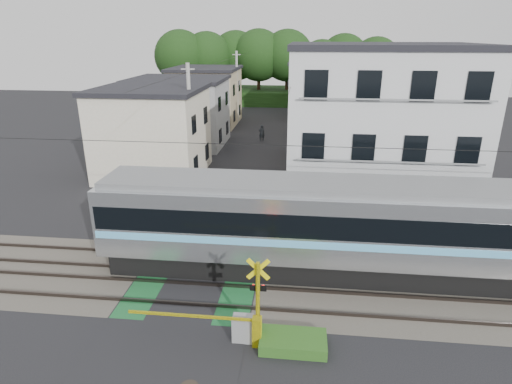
# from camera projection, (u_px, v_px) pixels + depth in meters

# --- Properties ---
(ground) EXTENTS (120.00, 120.00, 0.00)m
(ground) POSITION_uv_depth(u_px,v_px,m) (197.00, 278.00, 18.17)
(ground) COLOR black
(track_bed) EXTENTS (120.00, 120.00, 0.14)m
(track_bed) POSITION_uv_depth(u_px,v_px,m) (197.00, 278.00, 18.16)
(track_bed) COLOR #47423A
(track_bed) RESTS_ON ground
(crossing_signal_near) EXTENTS (4.74, 0.65, 3.09)m
(crossing_signal_near) POSITION_uv_depth(u_px,v_px,m) (245.00, 323.00, 14.25)
(crossing_signal_near) COLOR yellow
(crossing_signal_near) RESTS_ON ground
(crossing_signal_far) EXTENTS (4.74, 0.65, 3.09)m
(crossing_signal_far) POSITION_uv_depth(u_px,v_px,m) (163.00, 225.00, 21.60)
(crossing_signal_far) COLOR yellow
(crossing_signal_far) RESTS_ON ground
(apartment_block) EXTENTS (10.20, 8.36, 9.30)m
(apartment_block) POSITION_uv_depth(u_px,v_px,m) (377.00, 129.00, 24.53)
(apartment_block) COLOR silver
(apartment_block) RESTS_ON ground
(houses_row) EXTENTS (22.07, 31.35, 6.80)m
(houses_row) POSITION_uv_depth(u_px,v_px,m) (262.00, 106.00, 41.18)
(houses_row) COLOR silver
(houses_row) RESTS_ON ground
(tree_hill) EXTENTS (40.00, 12.44, 10.55)m
(tree_hill) POSITION_uv_depth(u_px,v_px,m) (271.00, 66.00, 62.01)
(tree_hill) COLOR #193712
(tree_hill) RESTS_ON ground
(catenary) EXTENTS (60.00, 5.04, 7.00)m
(catenary) POSITION_uv_depth(u_px,v_px,m) (346.00, 203.00, 16.30)
(catenary) COLOR #2D2D33
(catenary) RESTS_ON ground
(utility_poles) EXTENTS (7.90, 42.00, 8.00)m
(utility_poles) POSITION_uv_depth(u_px,v_px,m) (244.00, 101.00, 38.30)
(utility_poles) COLOR #A5A5A0
(utility_poles) RESTS_ON ground
(pedestrian) EXTENTS (0.66, 0.52, 1.58)m
(pedestrian) POSITION_uv_depth(u_px,v_px,m) (262.00, 133.00, 41.22)
(pedestrian) COLOR #282D33
(pedestrian) RESTS_ON ground
(weed_patches) EXTENTS (10.25, 8.80, 0.40)m
(weed_patches) POSITION_uv_depth(u_px,v_px,m) (237.00, 278.00, 17.84)
(weed_patches) COLOR #2D5E1E
(weed_patches) RESTS_ON ground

